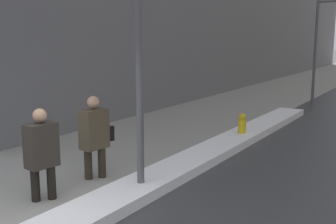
# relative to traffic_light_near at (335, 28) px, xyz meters

# --- Properties ---
(sidewalk_slab) EXTENTS (4.00, 80.00, 0.01)m
(sidewalk_slab) POSITION_rel_traffic_light_near_xyz_m (-2.99, 1.84, -2.90)
(sidewalk_slab) COLOR gray
(sidewalk_slab) RESTS_ON ground
(snow_bank_curb) EXTENTS (0.81, 11.58, 0.19)m
(snow_bank_curb) POSITION_rel_traffic_light_near_xyz_m (-0.75, -8.11, -2.82)
(snow_bank_curb) COLOR white
(snow_bank_curb) RESTS_ON ground
(traffic_light_near) EXTENTS (1.31, 0.33, 4.02)m
(traffic_light_near) POSITION_rel_traffic_light_near_xyz_m (0.00, 0.00, 0.00)
(traffic_light_near) COLOR #515156
(traffic_light_near) RESTS_ON ground
(pedestrian_nearside) EXTENTS (0.34, 0.52, 1.52)m
(pedestrian_nearside) POSITION_rel_traffic_light_near_xyz_m (-1.86, -12.16, -2.07)
(pedestrian_nearside) COLOR black
(pedestrian_nearside) RESTS_ON ground
(pedestrian_with_shoulder_bag) EXTENTS (0.35, 0.73, 1.56)m
(pedestrian_with_shoulder_bag) POSITION_rel_traffic_light_near_xyz_m (-1.88, -10.90, -2.04)
(pedestrian_with_shoulder_bag) COLOR #2A241B
(pedestrian_with_shoulder_bag) RESTS_ON ground
(fire_hydrant) EXTENTS (0.20, 0.20, 0.70)m
(fire_hydrant) POSITION_rel_traffic_light_near_xyz_m (-0.74, -6.68, -2.57)
(fire_hydrant) COLOR gold
(fire_hydrant) RESTS_ON ground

